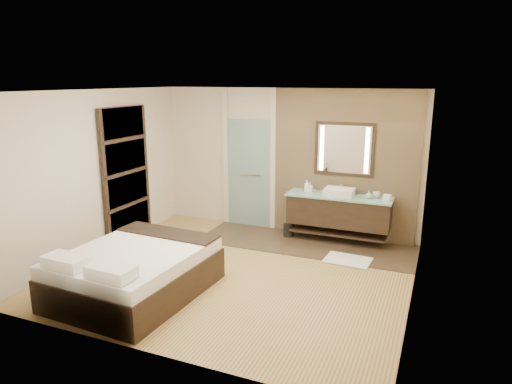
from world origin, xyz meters
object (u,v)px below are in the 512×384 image
at_px(bed, 135,272).
at_px(waste_bin, 289,230).
at_px(vanity, 339,211).
at_px(mirror_unit, 344,149).

relative_size(bed, waste_bin, 8.65).
distance_m(vanity, waste_bin, 1.02).
relative_size(vanity, waste_bin, 7.60).
bearing_deg(waste_bin, mirror_unit, 18.74).
bearing_deg(waste_bin, bed, -111.45).
xyz_separation_m(bed, waste_bin, (1.18, 3.01, -0.20)).
bearing_deg(bed, mirror_unit, 60.77).
bearing_deg(mirror_unit, vanity, -90.00).
xyz_separation_m(mirror_unit, bed, (-2.08, -3.31, -1.33)).
height_order(vanity, bed, vanity).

